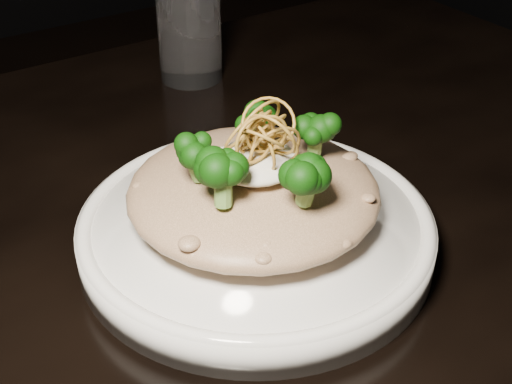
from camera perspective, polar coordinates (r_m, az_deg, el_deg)
table at (r=0.70m, az=-1.18°, el=-6.40°), size 1.10×0.80×0.75m
plate at (r=0.59m, az=-0.00°, el=-3.26°), size 0.29×0.29×0.03m
risotto at (r=0.57m, az=-0.20°, el=0.07°), size 0.20×0.20×0.04m
broccoli at (r=0.54m, az=0.67°, el=3.69°), size 0.12×0.12×0.04m
cheese at (r=0.55m, az=-0.03°, el=2.44°), size 0.07×0.07×0.02m
shallots at (r=0.53m, az=0.35°, el=5.07°), size 0.06×0.06×0.04m
drinking_glass at (r=0.86m, az=-5.36°, el=13.08°), size 0.09×0.09×0.13m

